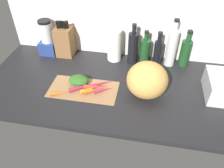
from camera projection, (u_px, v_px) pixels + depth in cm
name	position (u px, v px, depth cm)	size (l,w,h in cm)	color
ground_plane	(113.00, 86.00, 146.61)	(170.00, 80.00, 3.00)	black
wall_back	(123.00, 16.00, 155.68)	(170.00, 3.00, 60.00)	silver
cutting_board	(83.00, 89.00, 141.20)	(43.26, 22.18, 0.80)	#997047
carrot_0	(93.00, 90.00, 137.30)	(3.23, 3.23, 10.98)	orange
carrot_1	(101.00, 83.00, 142.82)	(2.60, 2.60, 16.00)	#B2264C
carrot_2	(81.00, 88.00, 139.44)	(2.80, 2.80, 14.47)	#B2264C
carrot_3	(88.00, 89.00, 138.31)	(2.65, 2.65, 10.26)	orange
carrot_4	(95.00, 87.00, 140.03)	(3.04, 3.04, 13.82)	red
carrot_5	(59.00, 93.00, 135.88)	(2.29, 2.29, 10.69)	orange
carrot_6	(104.00, 90.00, 138.17)	(2.58, 2.58, 12.65)	#B2264C
carrot_greens_pile	(79.00, 80.00, 143.17)	(12.92, 9.94, 5.47)	#2D6023
winter_squash	(147.00, 80.00, 130.54)	(24.40, 22.46, 22.78)	gold
knife_block	(65.00, 41.00, 167.23)	(12.29, 14.17, 27.35)	brown
blender_appliance	(48.00, 39.00, 168.18)	(12.40, 12.40, 26.79)	navy
paper_towel_roll	(114.00, 45.00, 161.16)	(10.25, 10.25, 23.41)	white
bottle_0	(133.00, 48.00, 157.35)	(7.09, 7.09, 30.09)	black
bottle_1	(145.00, 51.00, 158.03)	(7.06, 7.06, 25.59)	#19421E
bottle_2	(158.00, 52.00, 155.55)	(5.78, 5.78, 26.15)	black
bottle_3	(172.00, 47.00, 154.29)	(7.24, 7.24, 34.52)	silver
bottle_4	(185.00, 52.00, 156.22)	(7.34, 7.34, 26.82)	#19421E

